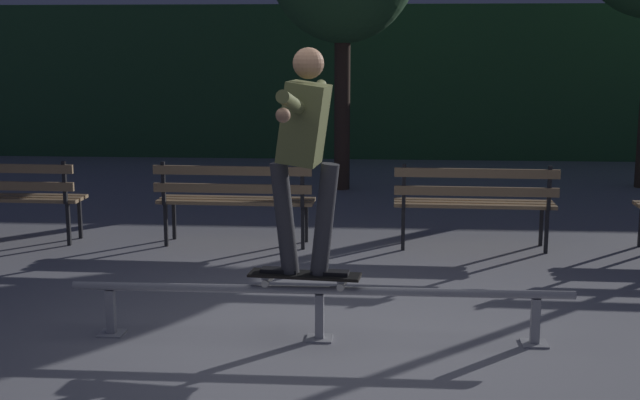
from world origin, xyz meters
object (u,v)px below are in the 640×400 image
at_px(grind_rail, 319,299).
at_px(park_bench_right_center, 475,197).
at_px(skateboarder, 305,142).
at_px(park_bench_left_center, 235,194).
at_px(skateboard, 305,276).
at_px(park_bench_leftmost, 4,192).

distance_m(grind_rail, park_bench_right_center, 3.04).
distance_m(skateboarder, park_bench_left_center, 3.00).
height_order(grind_rail, skateboard, skateboard).
bearing_deg(skateboarder, park_bench_left_center, 109.33).
bearing_deg(park_bench_left_center, park_bench_leftmost, 180.00).
bearing_deg(park_bench_leftmost, grind_rail, -38.04).
xyz_separation_m(skateboard, skateboarder, (0.00, -0.00, 0.94)).
xyz_separation_m(grind_rail, park_bench_left_center, (-1.05, 2.71, 0.24)).
height_order(park_bench_leftmost, park_bench_left_center, same).
bearing_deg(grind_rail, park_bench_leftmost, 141.96).
distance_m(park_bench_leftmost, park_bench_right_center, 4.83).
distance_m(grind_rail, skateboard, 0.20).
relative_size(skateboard, skateboarder, 0.51).
height_order(park_bench_left_center, park_bench_right_center, same).
bearing_deg(skateboard, park_bench_leftmost, 141.11).
bearing_deg(skateboard, park_bench_left_center, 109.28).
height_order(skateboard, park_bench_leftmost, park_bench_leftmost).
distance_m(skateboarder, park_bench_leftmost, 4.41).
xyz_separation_m(grind_rail, skateboarder, (-0.10, -0.00, 1.10)).
xyz_separation_m(skateboard, park_bench_right_center, (1.46, 2.71, 0.07)).
bearing_deg(skateboarder, park_bench_right_center, 61.68).
bearing_deg(park_bench_leftmost, park_bench_left_center, 0.00).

